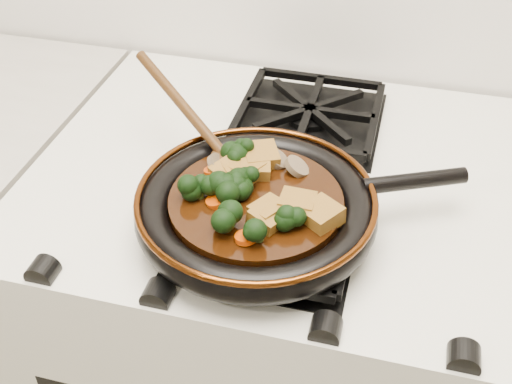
# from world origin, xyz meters

# --- Properties ---
(stove) EXTENTS (0.76, 0.60, 0.90)m
(stove) POSITION_xyz_m (0.00, 1.69, 0.45)
(stove) COLOR silver
(stove) RESTS_ON ground
(burner_grate_front) EXTENTS (0.23, 0.23, 0.03)m
(burner_grate_front) POSITION_xyz_m (0.00, 1.55, 0.91)
(burner_grate_front) COLOR black
(burner_grate_front) RESTS_ON stove
(burner_grate_back) EXTENTS (0.23, 0.23, 0.03)m
(burner_grate_back) POSITION_xyz_m (0.00, 1.83, 0.91)
(burner_grate_back) COLOR black
(burner_grate_back) RESTS_ON stove
(skillet) EXTENTS (0.41, 0.31, 0.05)m
(skillet) POSITION_xyz_m (-0.01, 1.55, 0.94)
(skillet) COLOR black
(skillet) RESTS_ON burner_grate_front
(braising_sauce) EXTENTS (0.22, 0.22, 0.02)m
(braising_sauce) POSITION_xyz_m (-0.02, 1.55, 0.95)
(braising_sauce) COLOR black
(braising_sauce) RESTS_ON skillet
(tofu_cube_0) EXTENTS (0.04, 0.04, 0.03)m
(tofu_cube_0) POSITION_xyz_m (0.04, 1.54, 0.97)
(tofu_cube_0) COLOR brown
(tofu_cube_0) RESTS_ON braising_sauce
(tofu_cube_1) EXTENTS (0.05, 0.05, 0.03)m
(tofu_cube_1) POSITION_xyz_m (-0.04, 1.59, 0.97)
(tofu_cube_1) COLOR brown
(tofu_cube_1) RESTS_ON braising_sauce
(tofu_cube_2) EXTENTS (0.06, 0.06, 0.03)m
(tofu_cube_2) POSITION_xyz_m (-0.03, 1.63, 0.97)
(tofu_cube_2) COLOR brown
(tofu_cube_2) RESTS_ON braising_sauce
(tofu_cube_3) EXTENTS (0.05, 0.04, 0.02)m
(tofu_cube_3) POSITION_xyz_m (-0.03, 1.60, 0.97)
(tofu_cube_3) COLOR brown
(tofu_cube_3) RESTS_ON braising_sauce
(tofu_cube_4) EXTENTS (0.05, 0.05, 0.03)m
(tofu_cube_4) POSITION_xyz_m (0.01, 1.51, 0.97)
(tofu_cube_4) COLOR brown
(tofu_cube_4) RESTS_ON braising_sauce
(tofu_cube_5) EXTENTS (0.05, 0.05, 0.02)m
(tofu_cube_5) POSITION_xyz_m (-0.05, 1.59, 0.97)
(tofu_cube_5) COLOR brown
(tofu_cube_5) RESTS_ON braising_sauce
(tofu_cube_6) EXTENTS (0.05, 0.05, 0.03)m
(tofu_cube_6) POSITION_xyz_m (-0.07, 1.58, 0.97)
(tofu_cube_6) COLOR brown
(tofu_cube_6) RESTS_ON braising_sauce
(tofu_cube_7) EXTENTS (0.06, 0.06, 0.03)m
(tofu_cube_7) POSITION_xyz_m (0.07, 1.53, 0.97)
(tofu_cube_7) COLOR brown
(tofu_cube_7) RESTS_ON braising_sauce
(tofu_cube_8) EXTENTS (0.05, 0.05, 0.02)m
(tofu_cube_8) POSITION_xyz_m (0.01, 1.52, 0.97)
(tofu_cube_8) COLOR brown
(tofu_cube_8) RESTS_ON braising_sauce
(broccoli_floret_0) EXTENTS (0.09, 0.09, 0.08)m
(broccoli_floret_0) POSITION_xyz_m (-0.05, 1.54, 0.97)
(broccoli_floret_0) COLOR black
(broccoli_floret_0) RESTS_ON braising_sauce
(broccoli_floret_1) EXTENTS (0.07, 0.08, 0.06)m
(broccoli_floret_1) POSITION_xyz_m (-0.09, 1.53, 0.97)
(broccoli_floret_1) COLOR black
(broccoli_floret_1) RESTS_ON braising_sauce
(broccoli_floret_2) EXTENTS (0.08, 0.07, 0.07)m
(broccoli_floret_2) POSITION_xyz_m (-0.06, 1.61, 0.97)
(broccoli_floret_2) COLOR black
(broccoli_floret_2) RESTS_ON braising_sauce
(broccoli_floret_3) EXTENTS (0.07, 0.07, 0.06)m
(broccoli_floret_3) POSITION_xyz_m (-0.04, 1.56, 0.97)
(broccoli_floret_3) COLOR black
(broccoli_floret_3) RESTS_ON braising_sauce
(broccoli_floret_4) EXTENTS (0.09, 0.08, 0.06)m
(broccoli_floret_4) POSITION_xyz_m (-0.04, 1.49, 0.97)
(broccoli_floret_4) COLOR black
(broccoli_floret_4) RESTS_ON braising_sauce
(broccoli_floret_5) EXTENTS (0.07, 0.07, 0.07)m
(broccoli_floret_5) POSITION_xyz_m (0.04, 1.52, 0.97)
(broccoli_floret_5) COLOR black
(broccoli_floret_5) RESTS_ON braising_sauce
(broccoli_floret_6) EXTENTS (0.08, 0.07, 0.07)m
(broccoli_floret_6) POSITION_xyz_m (0.00, 1.48, 0.97)
(broccoli_floret_6) COLOR black
(broccoli_floret_6) RESTS_ON braising_sauce
(carrot_coin_0) EXTENTS (0.03, 0.03, 0.02)m
(carrot_coin_0) POSITION_xyz_m (-0.08, 1.59, 0.96)
(carrot_coin_0) COLOR #B93905
(carrot_coin_0) RESTS_ON braising_sauce
(carrot_coin_1) EXTENTS (0.03, 0.03, 0.01)m
(carrot_coin_1) POSITION_xyz_m (-0.01, 1.47, 0.96)
(carrot_coin_1) COLOR #B93905
(carrot_coin_1) RESTS_ON braising_sauce
(carrot_coin_2) EXTENTS (0.03, 0.03, 0.02)m
(carrot_coin_2) POSITION_xyz_m (0.01, 1.52, 0.96)
(carrot_coin_2) COLOR #B93905
(carrot_coin_2) RESTS_ON braising_sauce
(carrot_coin_3) EXTENTS (0.03, 0.03, 0.02)m
(carrot_coin_3) POSITION_xyz_m (0.01, 1.51, 0.96)
(carrot_coin_3) COLOR #B93905
(carrot_coin_3) RESTS_ON braising_sauce
(carrot_coin_4) EXTENTS (0.03, 0.03, 0.02)m
(carrot_coin_4) POSITION_xyz_m (-0.06, 1.53, 0.96)
(carrot_coin_4) COLOR #B93905
(carrot_coin_4) RESTS_ON braising_sauce
(mushroom_slice_0) EXTENTS (0.03, 0.03, 0.03)m
(mushroom_slice_0) POSITION_xyz_m (-0.01, 1.63, 0.97)
(mushroom_slice_0) COLOR brown
(mushroom_slice_0) RESTS_ON braising_sauce
(mushroom_slice_1) EXTENTS (0.04, 0.04, 0.03)m
(mushroom_slice_1) POSITION_xyz_m (0.02, 1.62, 0.97)
(mushroom_slice_1) COLOR brown
(mushroom_slice_1) RESTS_ON braising_sauce
(mushroom_slice_2) EXTENTS (0.04, 0.04, 0.03)m
(mushroom_slice_2) POSITION_xyz_m (-0.08, 1.60, 0.97)
(mushroom_slice_2) COLOR brown
(mushroom_slice_2) RESTS_ON braising_sauce
(wooden_spoon) EXTENTS (0.13, 0.11, 0.23)m
(wooden_spoon) POSITION_xyz_m (-0.12, 1.65, 0.98)
(wooden_spoon) COLOR #3F240D
(wooden_spoon) RESTS_ON braising_sauce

